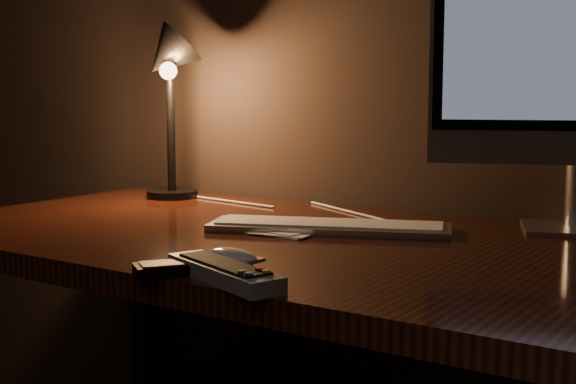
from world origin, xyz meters
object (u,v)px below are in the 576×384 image
Objects in this scene: keyboard at (329,226)px; tv_remote at (224,272)px; desk at (343,303)px; media_remote at (183,267)px; desk_lamp at (168,81)px; mouse at (231,259)px.

tv_remote is (0.08, -0.42, 0.00)m from keyboard.
media_remote is at bearing -93.99° from desk.
tv_remote reaches higher than desk.
desk_lamp is at bearing 157.80° from tv_remote.
keyboard is 0.33m from mouse.
desk is 0.71m from desk_lamp.
desk_lamp is at bearing 143.71° from mouse.
desk is 0.43m from media_remote.
desk_lamp reaches higher than desk.
keyboard is at bearing 164.87° from desk.
media_remote is at bearing -111.14° from keyboard.
desk_lamp is at bearing 79.30° from media_remote.
mouse is at bearing 143.13° from tv_remote.
mouse reaches higher than keyboard.
tv_remote is at bearing -54.36° from media_remote.
keyboard is 1.08× the size of desk_lamp.
mouse is at bearing -107.18° from keyboard.
tv_remote is (0.07, 0.00, 0.00)m from media_remote.
desk_lamp is (-0.61, 0.56, 0.27)m from tv_remote.
tv_remote reaches higher than mouse.
mouse is (-0.01, -0.32, 0.14)m from desk.
media_remote reaches higher than desk.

